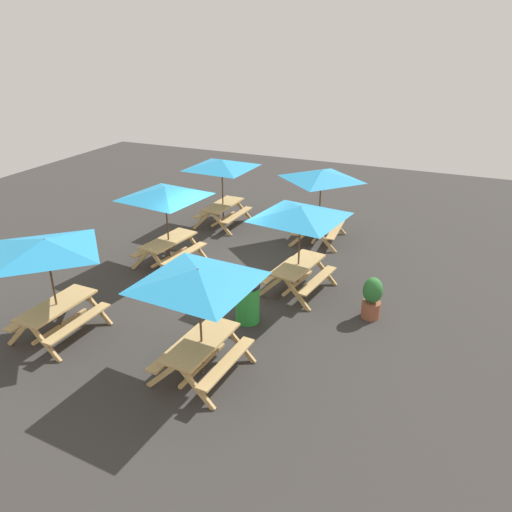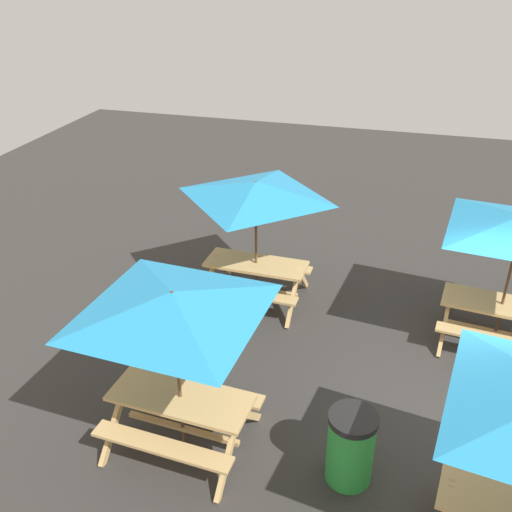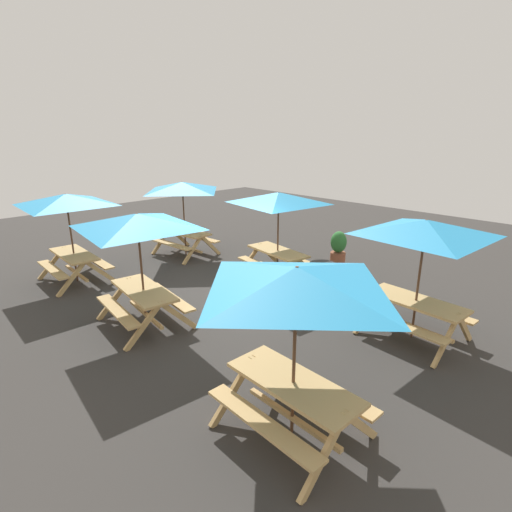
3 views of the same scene
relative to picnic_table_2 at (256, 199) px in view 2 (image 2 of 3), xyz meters
The scene contains 4 objects.
ground_plane 4.84m from the picnic_table_2, 26.58° to the right, with size 27.80×27.80×0.00m, color #33302D.
picnic_table_2 is the anchor object (origin of this frame).
picnic_table_5 3.57m from the picnic_table_2, 89.53° to the right, with size 2.82×2.82×2.34m.
trash_bin_green 4.43m from the picnic_table_2, 58.57° to the right, with size 0.59×0.59×0.98m.
Camera 2 is at (-1.52, -6.56, 5.68)m, focal length 40.00 mm.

